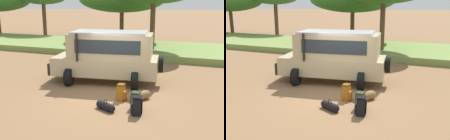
% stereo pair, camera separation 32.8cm
% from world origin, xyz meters
% --- Properties ---
extents(ground_plane, '(320.00, 320.00, 0.00)m').
position_xyz_m(ground_plane, '(0.00, 0.00, 0.00)').
color(ground_plane, olive).
extents(grass_bank, '(120.00, 7.00, 0.44)m').
position_xyz_m(grass_bank, '(0.00, 10.72, 0.22)').
color(grass_bank, olive).
rests_on(grass_bank, ground_plane).
extents(safari_vehicle, '(5.47, 3.23, 2.44)m').
position_xyz_m(safari_vehicle, '(-0.85, 2.00, 1.29)').
color(safari_vehicle, tan).
rests_on(safari_vehicle, ground_plane).
extents(backpack_beside_front_wheel, '(0.40, 0.33, 0.61)m').
position_xyz_m(backpack_beside_front_wheel, '(1.32, -0.74, 0.30)').
color(backpack_beside_front_wheel, '#42562D').
rests_on(backpack_beside_front_wheel, ground_plane).
extents(backpack_cluster_center, '(0.38, 0.33, 0.65)m').
position_xyz_m(backpack_cluster_center, '(0.56, -0.14, 0.32)').
color(backpack_cluster_center, '#B26619').
rests_on(backpack_cluster_center, ground_plane).
extents(backpack_near_rear_wheel, '(0.42, 0.38, 0.66)m').
position_xyz_m(backpack_near_rear_wheel, '(1.50, -1.29, 0.32)').
color(backpack_near_rear_wheel, black).
rests_on(backpack_near_rear_wheel, ground_plane).
extents(duffel_bag_low_black_case, '(0.71, 0.82, 0.45)m').
position_xyz_m(duffel_bag_low_black_case, '(1.25, 0.12, 0.18)').
color(duffel_bag_low_black_case, brown).
rests_on(duffel_bag_low_black_case, ground_plane).
extents(duffel_bag_soft_canvas, '(0.81, 0.52, 0.39)m').
position_xyz_m(duffel_bag_soft_canvas, '(0.35, -1.29, 0.14)').
color(duffel_bag_soft_canvas, black).
rests_on(duffel_bag_soft_canvas, ground_plane).
extents(acacia_tree_far_left, '(7.77, 6.82, 5.35)m').
position_xyz_m(acacia_tree_far_left, '(-19.56, 14.77, 4.07)').
color(acacia_tree_far_left, brown).
rests_on(acacia_tree_far_left, ground_plane).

